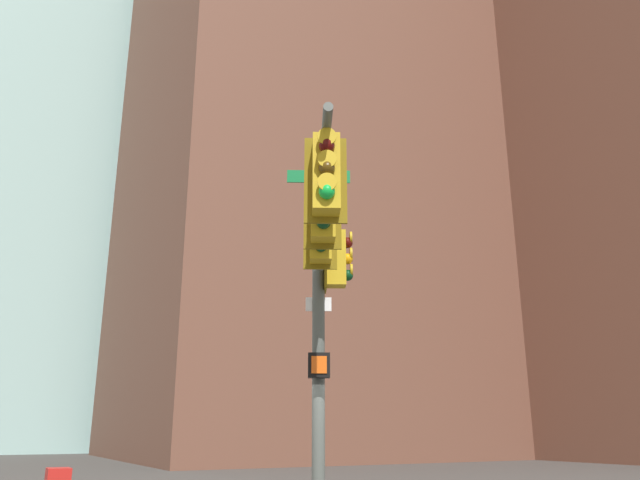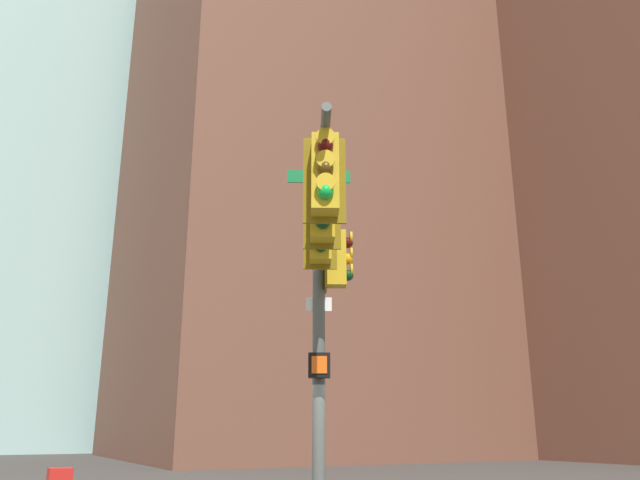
# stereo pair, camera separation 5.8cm
# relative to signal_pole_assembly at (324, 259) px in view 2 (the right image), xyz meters

# --- Properties ---
(signal_pole_assembly) EXTENTS (2.56, 4.26, 6.51)m
(signal_pole_assembly) POSITION_rel_signal_pole_assembly_xyz_m (0.00, 0.00, 0.00)
(signal_pole_assembly) COLOR #4C514C
(signal_pole_assembly) RESTS_ON ground_plane
(building_brick_nearside) EXTENTS (26.73, 21.43, 49.33)m
(building_brick_nearside) POSITION_rel_signal_pole_assembly_xyz_m (17.13, 31.89, 20.31)
(building_brick_nearside) COLOR brown
(building_brick_nearside) RESTS_ON ground_plane
(building_glass_tower) EXTENTS (31.06, 26.22, 69.97)m
(building_glass_tower) POSITION_rel_signal_pole_assembly_xyz_m (7.18, 58.49, 30.63)
(building_glass_tower) COLOR #9EC6C1
(building_glass_tower) RESTS_ON ground_plane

